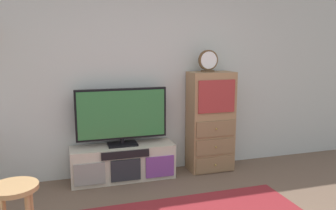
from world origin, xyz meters
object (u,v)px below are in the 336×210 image
at_px(desk_clock, 208,61).
at_px(bar_stool_near, 15,208).
at_px(side_cabinet, 210,122).
at_px(television, 122,115).
at_px(media_console, 123,162).

distance_m(desk_clock, bar_stool_near, 2.78).
bearing_deg(side_cabinet, bar_stool_near, -145.07).
xyz_separation_m(side_cabinet, bar_stool_near, (-2.19, -1.53, -0.15)).
bearing_deg(desk_clock, television, 178.52).
relative_size(television, desk_clock, 3.96).
bearing_deg(desk_clock, bar_stool_near, -144.61).
bearing_deg(side_cabinet, media_console, -179.50).
bearing_deg(television, side_cabinet, -0.67).
distance_m(television, bar_stool_near, 1.87).
bearing_deg(bar_stool_near, television, 56.59).
xyz_separation_m(media_console, side_cabinet, (1.17, 0.01, 0.44)).
xyz_separation_m(side_cabinet, desk_clock, (-0.06, -0.01, 0.80)).
height_order(side_cabinet, bar_stool_near, side_cabinet).
bearing_deg(desk_clock, side_cabinet, 14.49).
bearing_deg(bar_stool_near, desk_clock, 35.39).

